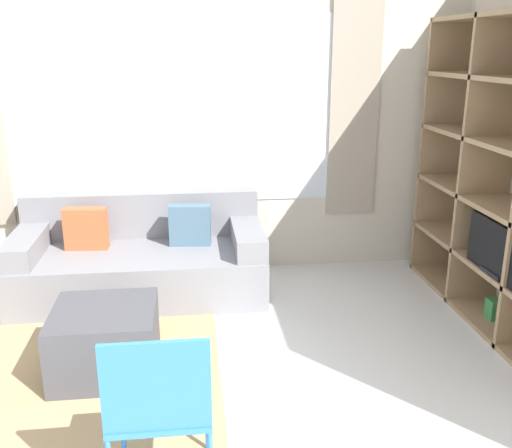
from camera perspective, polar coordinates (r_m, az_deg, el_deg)
wall_back at (r=5.04m, az=-8.41°, el=10.10°), size 6.38×0.11×2.70m
area_rug at (r=4.17m, az=-21.85°, el=-12.10°), size 2.52×2.14×0.01m
couch_main at (r=4.82m, az=-11.39°, el=-3.54°), size 1.99×0.94×0.78m
ottoman at (r=3.74m, az=-14.80°, el=-11.23°), size 0.63×0.62×0.43m
folding_chair at (r=2.58m, az=-9.66°, el=-17.02°), size 0.44×0.46×0.86m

